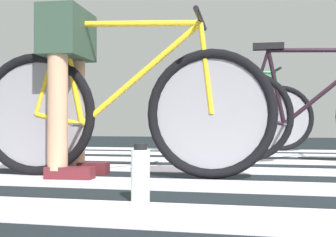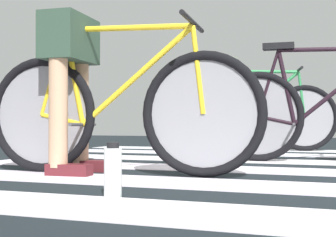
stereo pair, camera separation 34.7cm
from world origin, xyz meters
The scene contains 8 objects.
ground centered at (0.00, 0.00, 0.01)m, with size 18.00×14.00×0.02m.
crosswalk_markings centered at (-0.02, -0.06, 0.02)m, with size 5.49×4.98×0.00m.
bicycle_1_of_3 centered at (-1.12, -0.58, 0.41)m, with size 1.74×0.52×0.93m.
cyclist_1_of_3 centered at (-1.43, -0.59, 0.64)m, with size 0.33×0.42×0.96m.
bicycle_2_of_3 centered at (0.03, 0.67, 0.41)m, with size 1.74×0.52×0.93m.
bicycle_3_of_3 centered at (-0.70, 2.06, 0.41)m, with size 1.71×0.56×0.93m.
cyclist_3_of_3 centered at (-1.01, 2.00, 0.68)m, with size 0.38×0.45×1.01m.
water_bottle centered at (-0.79, -1.34, 0.13)m, with size 0.07×0.07×0.23m.
Camera 1 is at (-0.28, -3.10, 0.33)m, focal length 50.09 mm.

